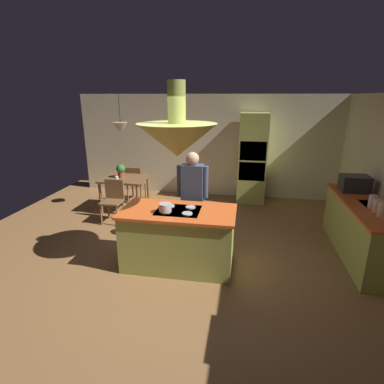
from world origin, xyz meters
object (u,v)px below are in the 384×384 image
at_px(person_at_island, 192,193).
at_px(canister_sugar, 378,206).
at_px(microwave_on_counter, 355,183).
at_px(oven_tower, 252,159).
at_px(canister_flour, 383,209).
at_px(chair_by_back_wall, 135,181).
at_px(dining_table, 125,183).
at_px(cooking_pot_on_cooktop, 165,208).
at_px(canister_tea, 373,202).
at_px(chair_facing_island, 113,198).
at_px(potted_plant_on_table, 121,170).
at_px(cup_on_table, 117,178).
at_px(kitchen_island, 179,238).

distance_m(person_at_island, canister_sugar, 2.77).
height_order(person_at_island, microwave_on_counter, person_at_island).
distance_m(oven_tower, canister_flour, 3.46).
relative_size(chair_by_back_wall, canister_sugar, 4.54).
bearing_deg(dining_table, cooking_pot_on_cooktop, -55.37).
relative_size(canister_tea, cooking_pot_on_cooktop, 1.06).
relative_size(chair_facing_island, potted_plant_on_table, 2.90).
bearing_deg(canister_sugar, person_at_island, 174.31).
distance_m(person_at_island, chair_facing_island, 1.99).
bearing_deg(cup_on_table, canister_tea, -15.41).
height_order(canister_flour, microwave_on_counter, microwave_on_counter).
xyz_separation_m(kitchen_island, chair_by_back_wall, (-1.70, 2.74, 0.05)).
xyz_separation_m(kitchen_island, microwave_on_counter, (2.84, 1.45, 0.59)).
relative_size(canister_sugar, canister_tea, 1.00).
bearing_deg(cooking_pot_on_cooktop, cup_on_table, 128.78).
bearing_deg(kitchen_island, cooking_pot_on_cooktop, -140.91).
bearing_deg(canister_sugar, microwave_on_counter, 90.00).
bearing_deg(chair_facing_island, cup_on_table, 100.93).
relative_size(cup_on_table, cooking_pot_on_cooktop, 0.50).
bearing_deg(canister_flour, microwave_on_counter, 90.00).
distance_m(dining_table, canister_sugar, 4.85).
distance_m(dining_table, cup_on_table, 0.27).
bearing_deg(chair_facing_island, cooking_pot_on_cooktop, -45.90).
bearing_deg(cooking_pot_on_cooktop, person_at_island, 73.58).
relative_size(person_at_island, canister_tea, 8.56).
relative_size(oven_tower, chair_facing_island, 2.45).
relative_size(oven_tower, canister_flour, 10.03).
bearing_deg(dining_table, cup_on_table, -111.65).
xyz_separation_m(dining_table, cooking_pot_on_cooktop, (1.54, -2.23, 0.33)).
relative_size(kitchen_island, potted_plant_on_table, 5.62).
bearing_deg(potted_plant_on_table, canister_tea, -18.22).
xyz_separation_m(chair_facing_island, chair_by_back_wall, (0.00, 1.28, 0.00)).
bearing_deg(kitchen_island, canister_sugar, 8.72).
bearing_deg(chair_by_back_wall, canister_sugar, 153.08).
bearing_deg(potted_plant_on_table, cup_on_table, -90.05).
distance_m(oven_tower, chair_by_back_wall, 2.90).
bearing_deg(canister_sugar, chair_facing_island, 167.29).
distance_m(oven_tower, chair_facing_island, 3.37).
bearing_deg(dining_table, chair_facing_island, -90.00).
height_order(person_at_island, cooking_pot_on_cooktop, person_at_island).
relative_size(chair_facing_island, canister_flour, 4.09).
bearing_deg(person_at_island, dining_table, 142.13).
xyz_separation_m(chair_by_back_wall, microwave_on_counter, (4.54, -1.29, 0.54)).
bearing_deg(potted_plant_on_table, canister_flour, -22.15).
relative_size(canister_flour, canister_tea, 1.11).
height_order(chair_facing_island, microwave_on_counter, microwave_on_counter).
relative_size(dining_table, canister_flour, 4.54).
bearing_deg(person_at_island, potted_plant_on_table, 142.65).
distance_m(canister_sugar, canister_tea, 0.18).
distance_m(canister_tea, cooking_pot_on_cooktop, 3.09).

